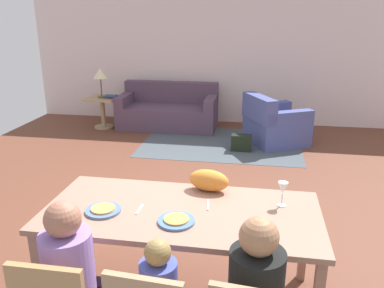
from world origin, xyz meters
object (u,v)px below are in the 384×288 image
Objects in this scene: wine_glass at (283,189)px; handbag at (241,143)px; plate_near_man at (103,210)px; couch at (168,111)px; book_lower at (110,97)px; cat at (209,180)px; book_upper at (111,96)px; table_lamp at (100,74)px; plate_near_child at (176,221)px; side_table at (103,108)px; armchair at (274,125)px; dining_table at (182,218)px.

wine_glass is 3.44m from handbag.
couch reaches higher than plate_near_man.
handbag is at bearing -38.78° from couch.
book_lower is 0.69× the size of handbag.
book_upper is at bearing 130.96° from cat.
wine_glass is at bearing -53.95° from table_lamp.
table_lamp is (-3.08, 4.23, 0.12)m from wine_glass.
table_lamp is at bearing -174.24° from book_lower.
wine_glass is 5.11m from book_upper.
plate_near_man is at bearing -67.94° from table_lamp.
plate_near_child is at bearing -6.36° from plate_near_man.
plate_near_child is 0.78× the size of cat.
book_upper is at bearing 160.43° from handbag.
wine_glass is 0.58× the size of cat.
side_table is at bearing 112.06° from plate_near_man.
armchair reaches higher than book_upper.
plate_near_child is at bearing -76.44° from couch.
plate_near_child is 0.46× the size of table_lamp.
book_lower is at bearing 110.39° from plate_near_man.
dining_table is 6.12× the size of handbag.
book_upper is (-1.02, -0.28, 0.32)m from couch.
table_lamp is at bearing 161.21° from handbag.
dining_table is 0.56m from plate_near_man.
armchair is 2.14× the size of table_lamp.
wine_glass is (0.70, 0.36, 0.12)m from plate_near_child.
book_lower is 0.06m from book_upper.
handbag is at bearing 85.77° from plate_near_child.
armchair is at bearing -7.71° from book_upper.
table_lamp is at bearing 132.68° from cat.
plate_near_man is 0.22× the size of armchair.
table_lamp reaches higher than plate_near_man.
cat is (-0.55, 0.17, -0.05)m from wine_glass.
plate_near_man is 0.78× the size of cat.
book_lower is at bearing 5.76° from side_table.
cat reaches higher than dining_table.
plate_near_man is 4.85m from book_lower.
side_table is at bearing -167.89° from couch.
couch is (-0.63, 4.79, -0.47)m from plate_near_man.
plate_near_man is 0.43× the size of side_table.
wine_glass is at bearing -91.06° from armchair.
book_lower is (-2.93, 4.24, -0.30)m from wine_glass.
armchair is at bearing 91.03° from cat.
handbag is at bearing 98.57° from cat.
armchair is at bearing -7.69° from side_table.
dining_table is 3.56m from handbag.
couch is 2.06m from armchair.
book_upper is (-2.90, 4.21, -0.27)m from wine_glass.
cat is 4.72m from book_lower.
cat reaches higher than book_upper.
armchair reaches higher than book_lower.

